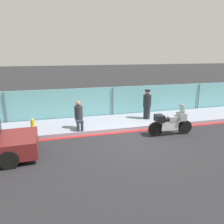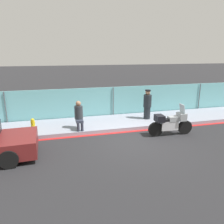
{
  "view_description": "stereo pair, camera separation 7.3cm",
  "coord_description": "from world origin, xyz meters",
  "views": [
    {
      "loc": [
        -3.29,
        -8.21,
        3.72
      ],
      "look_at": [
        -0.75,
        1.18,
        1.07
      ],
      "focal_mm": 35.0,
      "sensor_mm": 36.0,
      "label": 1
    },
    {
      "loc": [
        -3.22,
        -8.23,
        3.72
      ],
      "look_at": [
        -0.75,
        1.18,
        1.07
      ],
      "focal_mm": 35.0,
      "sensor_mm": 36.0,
      "label": 2
    }
  ],
  "objects": [
    {
      "name": "officer_standing",
      "position": [
        1.6,
        2.51,
        0.99
      ],
      "size": [
        0.43,
        0.43,
        1.61
      ],
      "color": "#1E2328",
      "rests_on": "sidewalk"
    },
    {
      "name": "sidewalk",
      "position": [
        0.0,
        2.54,
        0.09
      ],
      "size": [
        42.89,
        2.44,
        0.18
      ],
      "color": "#8E93A3",
      "rests_on": "ground_plane"
    },
    {
      "name": "person_seated_on_curb",
      "position": [
        -2.21,
        1.8,
        0.93
      ],
      "size": [
        0.4,
        0.7,
        1.35
      ],
      "color": "#2D3342",
      "rests_on": "sidewalk"
    },
    {
      "name": "motorcycle",
      "position": [
        1.81,
        0.33,
        0.59
      ],
      "size": [
        2.14,
        0.56,
        1.46
      ],
      "rotation": [
        0.0,
        0.0,
        -0.05
      ],
      "color": "black",
      "rests_on": "ground_plane"
    },
    {
      "name": "fire_hydrant",
      "position": [
        -4.32,
        1.89,
        0.5
      ],
      "size": [
        0.18,
        0.23,
        0.64
      ],
      "color": "gold",
      "rests_on": "sidewalk"
    },
    {
      "name": "curb_paint_stripe",
      "position": [
        0.0,
        1.23,
        0.0
      ],
      "size": [
        42.89,
        0.18,
        0.01
      ],
      "color": "red",
      "rests_on": "ground_plane"
    },
    {
      "name": "ground_plane",
      "position": [
        0.0,
        0.0,
        0.0
      ],
      "size": [
        120.0,
        120.0,
        0.0
      ],
      "primitive_type": "plane",
      "color": "#262628"
    },
    {
      "name": "storefront_fence",
      "position": [
        0.0,
        3.85,
        0.9
      ],
      "size": [
        40.75,
        0.17,
        1.81
      ],
      "color": "#6BB2B7",
      "rests_on": "ground_plane"
    }
  ]
}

